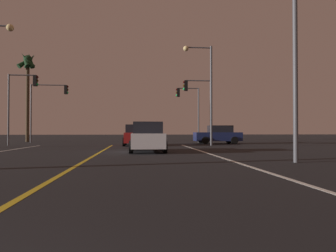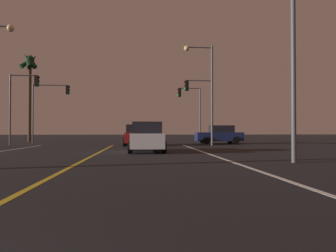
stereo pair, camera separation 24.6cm
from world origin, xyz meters
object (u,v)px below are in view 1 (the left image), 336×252
traffic_light_near_left (22,94)px  traffic_light_far_left (49,99)px  street_lamp_right_far (205,82)px  palm_tree_left_far (28,70)px  car_ahead_far (136,135)px  street_lamp_right_near (282,30)px  traffic_light_near_right (198,97)px  car_lead_same_lane (147,137)px  car_crossing_side (218,135)px  traffic_light_far_right (188,102)px

traffic_light_near_left → traffic_light_far_left: size_ratio=1.00×
street_lamp_right_far → palm_tree_left_far: palm_tree_left_far is taller
traffic_light_near_left → traffic_light_far_left: traffic_light_near_left is taller
traffic_light_near_left → car_ahead_far: bearing=-6.5°
car_ahead_far → street_lamp_right_near: 16.16m
traffic_light_near_right → street_lamp_right_near: (0.23, -15.62, 0.89)m
car_lead_same_lane → car_crossing_side: bearing=-32.7°
car_crossing_side → car_ahead_far: size_ratio=1.00×
street_lamp_right_near → palm_tree_left_far: size_ratio=0.80×
car_ahead_far → traffic_light_near_left: size_ratio=0.73×
car_crossing_side → traffic_light_far_right: 5.41m
car_lead_same_lane → traffic_light_far_right: size_ratio=0.76×
street_lamp_right_far → palm_tree_left_far: bearing=-31.2°
car_lead_same_lane → traffic_light_near_left: bearing=48.3°
car_lead_same_lane → traffic_light_far_left: traffic_light_far_left is taller
traffic_light_near_right → street_lamp_right_far: size_ratio=0.69×
traffic_light_far_left → car_lead_same_lane: bearing=-56.9°
traffic_light_near_right → car_lead_same_lane: bearing=62.4°
car_ahead_far → street_lamp_right_near: bearing=-159.0°
palm_tree_left_far → traffic_light_far_left: bearing=-45.8°
car_ahead_far → traffic_light_near_left: (-9.35, 1.06, 3.46)m
traffic_light_near_right → traffic_light_far_left: 15.12m
car_lead_same_lane → traffic_light_near_right: traffic_light_near_right is taller
street_lamp_right_near → traffic_light_far_left: bearing=-55.9°
car_lead_same_lane → street_lamp_right_far: size_ratio=0.53×
car_crossing_side → street_lamp_right_far: bearing=61.1°
car_lead_same_lane → car_ahead_far: (-0.69, 7.88, 0.00)m
car_lead_same_lane → street_lamp_right_far: 9.64m
car_crossing_side → palm_tree_left_far: bearing=-19.2°
traffic_light_far_right → car_crossing_side: bearing=122.0°
car_crossing_side → traffic_light_near_left: traffic_light_near_left is taller
street_lamp_right_near → traffic_light_near_right: bearing=-89.2°
traffic_light_far_left → street_lamp_right_near: bearing=-55.9°
traffic_light_near_right → traffic_light_near_left: (-14.72, 0.00, 0.15)m
traffic_light_near_left → palm_tree_left_far: 9.69m
car_ahead_far → traffic_light_near_right: size_ratio=0.76×
traffic_light_near_right → car_ahead_far: bearing=11.2°
traffic_light_far_right → traffic_light_far_left: (-14.11, 0.00, 0.17)m
car_ahead_far → car_lead_same_lane: bearing=-175.0°
palm_tree_left_far → traffic_light_far_right: bearing=-10.5°
car_lead_same_lane → traffic_light_near_left: traffic_light_near_left is taller
car_ahead_far → traffic_light_far_left: traffic_light_far_left is taller
traffic_light_near_left → traffic_light_far_right: 15.74m
street_lamp_right_far → car_crossing_side: bearing=-118.9°
traffic_light_far_left → street_lamp_right_far: street_lamp_right_far is taller
street_lamp_right_near → car_lead_same_lane: bearing=-53.7°
traffic_light_far_right → street_lamp_right_far: (0.17, -7.36, 0.98)m
car_crossing_side → palm_tree_left_far: palm_tree_left_far is taller
street_lamp_right_far → car_lead_same_lane: bearing=55.5°
car_lead_same_lane → traffic_light_near_left: 13.89m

